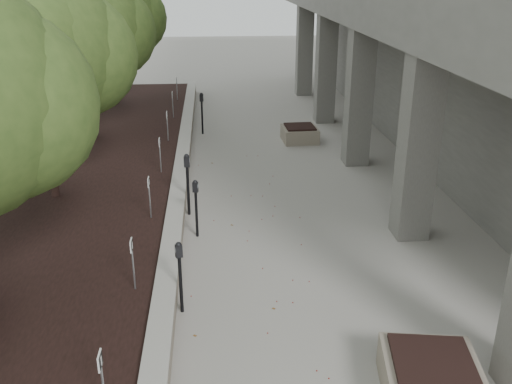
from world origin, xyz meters
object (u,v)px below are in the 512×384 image
parking_meter_2 (180,278)px  planter_back (300,133)px  parking_meter_3 (196,209)px  parking_meter_5 (202,113)px  crabapple_tree_5 (110,35)px  crabapple_tree_4 (84,53)px  planter_front (430,376)px  crabapple_tree_3 (40,85)px  parking_meter_4 (188,185)px

parking_meter_2 → planter_back: parking_meter_2 is taller
parking_meter_3 → parking_meter_5: (0.06, 8.32, 0.07)m
parking_meter_5 → crabapple_tree_5: bearing=146.2°
parking_meter_5 → crabapple_tree_4: bearing=-145.3°
parking_meter_3 → planter_front: parking_meter_3 is taller
crabapple_tree_3 → parking_meter_5: 7.86m
planter_back → crabapple_tree_3: bearing=-141.7°
parking_meter_2 → crabapple_tree_3: bearing=107.6°
crabapple_tree_5 → parking_meter_5: 5.44m
parking_meter_2 → crabapple_tree_4: bearing=91.4°
crabapple_tree_5 → planter_back: crabapple_tree_5 is taller
crabapple_tree_3 → parking_meter_3: bearing=-26.3°
parking_meter_3 → parking_meter_5: parking_meter_5 is taller
crabapple_tree_4 → crabapple_tree_5: (0.00, 5.00, 0.00)m
crabapple_tree_3 → parking_meter_3: 4.58m
crabapple_tree_3 → parking_meter_4: crabapple_tree_3 is taller
crabapple_tree_4 → parking_meter_4: 6.80m
crabapple_tree_3 → planter_back: bearing=38.3°
crabapple_tree_4 → planter_front: size_ratio=4.17×
crabapple_tree_4 → planter_back: 7.44m
parking_meter_5 → parking_meter_4: bearing=-82.2°
crabapple_tree_3 → parking_meter_3: size_ratio=4.04×
parking_meter_5 → crabapple_tree_3: bearing=-108.0°
planter_front → planter_back: bearing=89.7°
crabapple_tree_3 → planter_back: 9.20m
parking_meter_3 → crabapple_tree_5: bearing=123.1°
crabapple_tree_4 → planter_front: 14.08m
crabapple_tree_5 → planter_back: 8.73m
crabapple_tree_3 → parking_meter_3: (3.47, -1.71, -2.45)m
parking_meter_2 → planter_front: 4.27m
parking_meter_2 → planter_front: (3.55, -2.34, -0.38)m
crabapple_tree_3 → parking_meter_4: size_ratio=3.51×
parking_meter_3 → planter_front: 6.26m
parking_meter_3 → parking_meter_4: parking_meter_4 is taller
parking_meter_2 → parking_meter_3: parking_meter_2 is taller
crabapple_tree_4 → planter_back: (6.87, 0.42, -2.85)m
crabapple_tree_3 → crabapple_tree_5: same height
parking_meter_3 → planter_front: (3.33, -5.29, -0.37)m
parking_meter_2 → parking_meter_3: size_ratio=1.01×
parking_meter_5 → planter_back: size_ratio=1.28×
crabapple_tree_3 → crabapple_tree_4: bearing=90.0°
crabapple_tree_3 → crabapple_tree_5: (0.00, 10.00, 0.00)m
crabapple_tree_4 → parking_meter_5: crabapple_tree_4 is taller
planter_front → parking_meter_2: bearing=146.6°
crabapple_tree_3 → planter_front: (6.80, -7.00, -2.82)m
crabapple_tree_4 → planter_front: crabapple_tree_4 is taller
parking_meter_5 → planter_front: 14.01m
crabapple_tree_5 → parking_meter_3: size_ratio=4.04×
parking_meter_4 → planter_front: 7.43m
parking_meter_2 → parking_meter_4: size_ratio=0.88×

